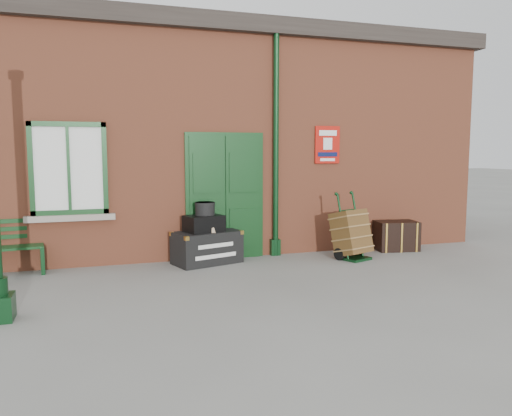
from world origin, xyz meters
name	(u,v)px	position (x,y,z in m)	size (l,w,h in m)	color
ground	(267,276)	(0.00, 0.00, 0.00)	(80.00, 80.00, 0.00)	gray
station_building	(215,140)	(0.00, 3.49, 2.16)	(10.30, 4.30, 4.36)	#AD5637
houdini_trunk	(207,247)	(-0.70, 1.17, 0.28)	(1.12, 0.61, 0.56)	black
strongbox	(204,223)	(-0.75, 1.17, 0.70)	(0.61, 0.45, 0.28)	black
hatbox	(205,209)	(-0.72, 1.20, 0.95)	(0.34, 0.34, 0.22)	black
suitcase_back	(199,241)	(-0.82, 1.25, 0.38)	(0.21, 0.52, 0.73)	tan
suitcase_front	(210,244)	(-0.64, 1.20, 0.33)	(0.19, 0.47, 0.62)	tan
porter_trolley	(351,234)	(1.85, 0.74, 0.46)	(0.75, 0.78, 1.18)	black
dark_trunk	(396,236)	(3.08, 1.19, 0.28)	(0.79, 0.52, 0.57)	black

